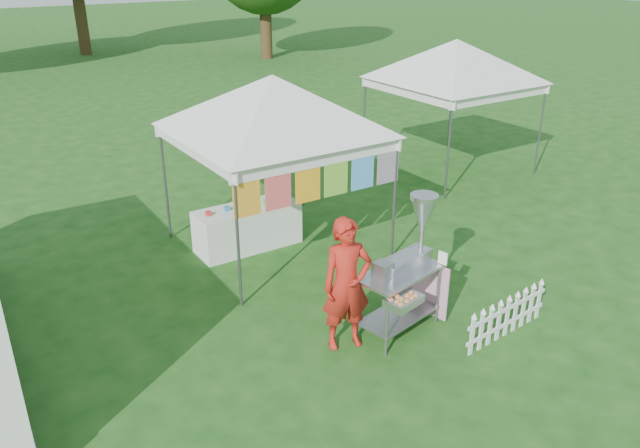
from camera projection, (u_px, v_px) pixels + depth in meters
ground at (408, 342)px, 8.30m from camera, size 120.00×120.00×0.00m
canopy_main at (272, 75)px, 9.77m from camera, size 4.24×4.24×3.45m
canopy_right at (457, 39)px, 13.68m from camera, size 4.24×4.24×3.45m
donut_cart at (411, 255)px, 8.24m from camera, size 1.35×1.14×1.85m
vendor at (347, 284)px, 7.91m from camera, size 0.75×0.59×1.80m
picket_fence at (507, 317)px, 8.34m from camera, size 1.62×0.15×0.56m
display_table at (248, 227)px, 10.83m from camera, size 1.80×0.70×0.75m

